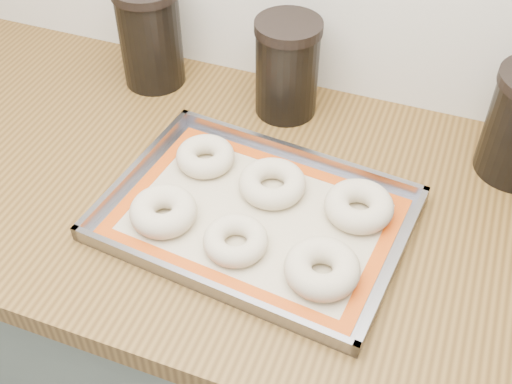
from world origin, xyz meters
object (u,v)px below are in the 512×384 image
at_px(bagel_front_left, 163,211).
at_px(bagel_back_left, 205,156).
at_px(bagel_front_right, 322,269).
at_px(bagel_back_right, 359,206).
at_px(bagel_front_mid, 236,240).
at_px(bagel_back_mid, 272,183).
at_px(baking_tray, 256,216).
at_px(canister_left, 150,35).
at_px(canister_mid, 287,68).

distance_m(bagel_front_left, bagel_back_left, 0.14).
xyz_separation_m(bagel_front_left, bagel_front_right, (0.26, -0.02, 0.00)).
bearing_deg(bagel_back_left, bagel_front_left, -92.96).
height_order(bagel_back_left, bagel_back_right, bagel_back_right).
bearing_deg(bagel_back_right, bagel_front_left, -157.21).
relative_size(bagel_front_left, bagel_front_mid, 1.08).
bearing_deg(bagel_front_mid, bagel_back_mid, 85.60).
bearing_deg(baking_tray, bagel_back_left, 145.01).
bearing_deg(canister_left, bagel_front_mid, -48.52).
height_order(bagel_front_left, bagel_back_mid, bagel_front_left).
xyz_separation_m(bagel_front_right, canister_left, (-0.45, 0.37, 0.08)).
distance_m(baking_tray, bagel_front_right, 0.15).
relative_size(bagel_front_mid, canister_mid, 0.53).
height_order(bagel_front_left, bagel_front_mid, bagel_front_left).
xyz_separation_m(baking_tray, bagel_front_right, (0.13, -0.08, 0.02)).
relative_size(bagel_back_left, bagel_back_right, 0.91).
bearing_deg(canister_mid, bagel_front_right, -64.03).
xyz_separation_m(bagel_front_left, canister_mid, (0.08, 0.34, 0.07)).
relative_size(bagel_front_mid, bagel_back_right, 0.90).
height_order(baking_tray, bagel_front_left, bagel_front_left).
xyz_separation_m(bagel_front_mid, bagel_back_right, (0.15, 0.13, 0.00)).
distance_m(baking_tray, canister_mid, 0.30).
relative_size(bagel_front_mid, bagel_front_right, 0.89).
relative_size(bagel_back_mid, canister_mid, 0.59).
height_order(baking_tray, bagel_back_left, bagel_back_left).
relative_size(bagel_back_left, canister_left, 0.50).
bearing_deg(bagel_back_mid, baking_tray, -93.75).
distance_m(bagel_back_right, canister_left, 0.53).
relative_size(bagel_back_right, canister_left, 0.55).
bearing_deg(bagel_back_mid, bagel_front_right, -48.65).
relative_size(bagel_back_mid, bagel_back_right, 1.01).
distance_m(bagel_front_left, bagel_back_right, 0.30).
height_order(bagel_front_mid, bagel_back_mid, bagel_back_mid).
bearing_deg(bagel_front_left, bagel_back_mid, 41.44).
distance_m(bagel_front_mid, bagel_back_right, 0.20).
relative_size(bagel_front_left, canister_left, 0.53).
height_order(bagel_front_right, bagel_back_left, bagel_front_right).
bearing_deg(bagel_front_mid, bagel_front_left, 173.84).
height_order(bagel_front_left, bagel_back_left, bagel_front_left).
distance_m(bagel_back_mid, canister_mid, 0.24).
xyz_separation_m(baking_tray, bagel_back_left, (-0.12, 0.09, 0.02)).
height_order(baking_tray, bagel_back_right, bagel_back_right).
distance_m(bagel_back_mid, bagel_back_right, 0.14).
xyz_separation_m(baking_tray, bagel_back_mid, (0.00, 0.06, 0.02)).
distance_m(bagel_front_mid, canister_mid, 0.37).
relative_size(baking_tray, bagel_back_left, 4.94).
relative_size(bagel_front_right, canister_mid, 0.60).
distance_m(bagel_front_right, bagel_back_right, 0.14).
height_order(bagel_front_left, bagel_back_right, same).
bearing_deg(baking_tray, bagel_front_mid, -95.01).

